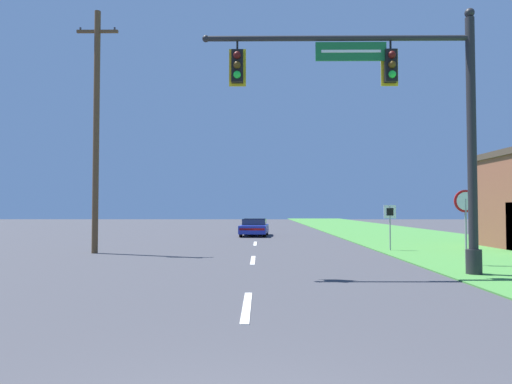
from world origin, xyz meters
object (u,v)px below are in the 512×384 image
object	(u,v)px
route_sign_post	(390,217)
utility_pole_near	(96,127)
signal_mast	(407,114)
car_ahead	(254,227)
stop_sign	(466,210)

from	to	relation	value
route_sign_post	utility_pole_near	bearing A→B (deg)	-175.06
route_sign_post	signal_mast	bearing A→B (deg)	-102.21
signal_mast	car_ahead	size ratio (longest dim) A/B	1.78
signal_mast	stop_sign	xyz separation A→B (m)	(2.63, 2.15, -2.79)
signal_mast	car_ahead	world-z (taller)	signal_mast
car_ahead	route_sign_post	world-z (taller)	route_sign_post
signal_mast	car_ahead	distance (m)	19.99
signal_mast	route_sign_post	size ratio (longest dim) A/B	3.97
signal_mast	utility_pole_near	size ratio (longest dim) A/B	0.76
signal_mast	utility_pole_near	distance (m)	13.07
car_ahead	stop_sign	size ratio (longest dim) A/B	1.81
stop_sign	route_sign_post	size ratio (longest dim) A/B	1.23
signal_mast	utility_pole_near	world-z (taller)	utility_pole_near
car_ahead	utility_pole_near	world-z (taller)	utility_pole_near
stop_sign	signal_mast	bearing A→B (deg)	-140.70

